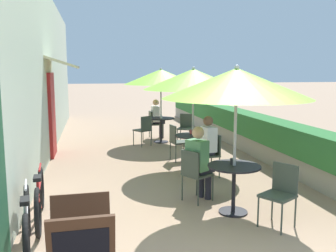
{
  "coord_description": "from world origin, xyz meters",
  "views": [
    {
      "loc": [
        -1.42,
        -3.16,
        2.15
      ],
      "look_at": [
        0.15,
        4.43,
        1.0
      ],
      "focal_mm": 40.0,
      "sensor_mm": 36.0,
      "label": 1
    }
  ],
  "objects_px": {
    "cafe_chair_mid_right": "(177,140)",
    "coffee_cup_mid": "(191,132)",
    "seated_patron_far_right": "(157,117)",
    "patio_umbrella_near": "(236,83)",
    "seated_patron_mid_left": "(206,144)",
    "patio_table_far": "(161,124)",
    "bicycle_leaning": "(27,225)",
    "cafe_chair_far_back": "(144,128)",
    "cafe_chair_near_left": "(194,171)",
    "cafe_chair_near_right": "(281,190)",
    "cafe_chair_far_right": "(154,122)",
    "patio_table_near": "(234,178)",
    "patio_table_mid": "(193,144)",
    "patio_umbrella_far": "(161,77)",
    "patio_umbrella_mid": "(193,79)",
    "cafe_chair_mid_left": "(211,152)",
    "coffee_cup_near": "(232,161)",
    "bicycle_second": "(40,198)",
    "seated_patron_near_left": "(199,160)",
    "coffee_cup_far": "(161,117)",
    "cafe_chair_far_left": "(185,126)"
  },
  "relations": [
    {
      "from": "cafe_chair_mid_right",
      "to": "coffee_cup_mid",
      "type": "relative_size",
      "value": 9.67
    },
    {
      "from": "seated_patron_far_right",
      "to": "patio_umbrella_near",
      "type": "bearing_deg",
      "value": -1.97
    },
    {
      "from": "seated_patron_mid_left",
      "to": "patio_table_far",
      "type": "bearing_deg",
      "value": -5.7
    },
    {
      "from": "cafe_chair_mid_right",
      "to": "bicycle_leaning",
      "type": "distance_m",
      "value": 4.99
    },
    {
      "from": "cafe_chair_far_back",
      "to": "bicycle_leaning",
      "type": "xyz_separation_m",
      "value": [
        -2.25,
        -6.09,
        -0.16
      ]
    },
    {
      "from": "cafe_chair_mid_right",
      "to": "seated_patron_far_right",
      "type": "height_order",
      "value": "seated_patron_far_right"
    },
    {
      "from": "cafe_chair_near_left",
      "to": "seated_patron_far_right",
      "type": "xyz_separation_m",
      "value": [
        0.43,
        5.95,
        0.17
      ]
    },
    {
      "from": "cafe_chair_near_right",
      "to": "cafe_chair_far_right",
      "type": "bearing_deg",
      "value": -26.73
    },
    {
      "from": "patio_table_near",
      "to": "cafe_chair_far_right",
      "type": "xyz_separation_m",
      "value": [
        -0.13,
        6.54,
        -0.03
      ]
    },
    {
      "from": "patio_table_mid",
      "to": "cafe_chair_far_right",
      "type": "xyz_separation_m",
      "value": [
        -0.23,
        3.85,
        -0.03
      ]
    },
    {
      "from": "patio_umbrella_far",
      "to": "seated_patron_far_right",
      "type": "bearing_deg",
      "value": 89.42
    },
    {
      "from": "coffee_cup_mid",
      "to": "patio_umbrella_mid",
      "type": "bearing_deg",
      "value": -93.78
    },
    {
      "from": "cafe_chair_mid_left",
      "to": "cafe_chair_far_right",
      "type": "xyz_separation_m",
      "value": [
        -0.42,
        4.57,
        0.0
      ]
    },
    {
      "from": "cafe_chair_mid_left",
      "to": "bicycle_leaning",
      "type": "relative_size",
      "value": 0.5
    },
    {
      "from": "cafe_chair_far_right",
      "to": "patio_table_near",
      "type": "bearing_deg",
      "value": -0.99
    },
    {
      "from": "patio_table_near",
      "to": "coffee_cup_near",
      "type": "xyz_separation_m",
      "value": [
        -0.0,
        0.07,
        0.24
      ]
    },
    {
      "from": "coffee_cup_near",
      "to": "coffee_cup_mid",
      "type": "xyz_separation_m",
      "value": [
        0.11,
        2.78,
        0.0
      ]
    },
    {
      "from": "patio_umbrella_near",
      "to": "bicycle_second",
      "type": "xyz_separation_m",
      "value": [
        -2.84,
        0.25,
        -1.62
      ]
    },
    {
      "from": "coffee_cup_near",
      "to": "cafe_chair_mid_left",
      "type": "distance_m",
      "value": 1.94
    },
    {
      "from": "seated_patron_mid_left",
      "to": "cafe_chair_far_back",
      "type": "xyz_separation_m",
      "value": [
        -0.79,
        3.39,
        -0.17
      ]
    },
    {
      "from": "seated_patron_near_left",
      "to": "seated_patron_mid_left",
      "type": "bearing_deg",
      "value": 126.39
    },
    {
      "from": "seated_patron_far_right",
      "to": "patio_table_mid",
      "type": "bearing_deg",
      "value": -0.36
    },
    {
      "from": "seated_patron_near_left",
      "to": "cafe_chair_near_right",
      "type": "bearing_deg",
      "value": 1.59
    },
    {
      "from": "bicycle_second",
      "to": "cafe_chair_far_right",
      "type": "bearing_deg",
      "value": 62.0
    },
    {
      "from": "patio_table_near",
      "to": "patio_table_mid",
      "type": "relative_size",
      "value": 1.0
    },
    {
      "from": "coffee_cup_far",
      "to": "cafe_chair_near_left",
      "type": "bearing_deg",
      "value": -94.57
    },
    {
      "from": "cafe_chair_far_left",
      "to": "bicycle_leaning",
      "type": "distance_m",
      "value": 7.19
    },
    {
      "from": "cafe_chair_far_right",
      "to": "bicycle_leaning",
      "type": "relative_size",
      "value": 0.5
    },
    {
      "from": "seated_patron_far_right",
      "to": "bicycle_leaning",
      "type": "xyz_separation_m",
      "value": [
        -2.84,
        -7.29,
        -0.33
      ]
    },
    {
      "from": "seated_patron_near_left",
      "to": "coffee_cup_far",
      "type": "distance_m",
      "value": 5.08
    },
    {
      "from": "patio_umbrella_mid",
      "to": "patio_umbrella_far",
      "type": "height_order",
      "value": "same"
    },
    {
      "from": "bicycle_second",
      "to": "coffee_cup_mid",
      "type": "bearing_deg",
      "value": 36.73
    },
    {
      "from": "cafe_chair_mid_right",
      "to": "seated_patron_far_right",
      "type": "distance_m",
      "value": 3.14
    },
    {
      "from": "seated_patron_mid_left",
      "to": "cafe_chair_near_right",
      "type": "bearing_deg",
      "value": 177.37
    },
    {
      "from": "patio_umbrella_mid",
      "to": "cafe_chair_far_right",
      "type": "relative_size",
      "value": 2.57
    },
    {
      "from": "seated_patron_near_left",
      "to": "coffee_cup_mid",
      "type": "height_order",
      "value": "seated_patron_near_left"
    },
    {
      "from": "cafe_chair_mid_left",
      "to": "patio_umbrella_far",
      "type": "relative_size",
      "value": 0.39
    },
    {
      "from": "seated_patron_near_left",
      "to": "patio_umbrella_near",
      "type": "bearing_deg",
      "value": -2.74
    },
    {
      "from": "patio_table_near",
      "to": "seated_patron_far_right",
      "type": "bearing_deg",
      "value": 90.19
    },
    {
      "from": "patio_umbrella_mid",
      "to": "patio_umbrella_far",
      "type": "bearing_deg",
      "value": 92.36
    },
    {
      "from": "seated_patron_mid_left",
      "to": "cafe_chair_mid_right",
      "type": "xyz_separation_m",
      "value": [
        -0.27,
        1.45,
        -0.17
      ]
    },
    {
      "from": "patio_umbrella_near",
      "to": "cafe_chair_far_left",
      "type": "relative_size",
      "value": 2.57
    },
    {
      "from": "patio_umbrella_near",
      "to": "patio_umbrella_far",
      "type": "distance_m",
      "value": 5.8
    },
    {
      "from": "patio_umbrella_mid",
      "to": "seated_patron_mid_left",
      "type": "distance_m",
      "value": 1.48
    },
    {
      "from": "seated_patron_far_right",
      "to": "seated_patron_near_left",
      "type": "bearing_deg",
      "value": -5.4
    },
    {
      "from": "patio_umbrella_mid",
      "to": "seated_patron_mid_left",
      "type": "relative_size",
      "value": 1.79
    },
    {
      "from": "coffee_cup_mid",
      "to": "coffee_cup_far",
      "type": "relative_size",
      "value": 1.0
    },
    {
      "from": "cafe_chair_far_left",
      "to": "seated_patron_far_right",
      "type": "bearing_deg",
      "value": -28.33
    },
    {
      "from": "cafe_chair_mid_left",
      "to": "patio_umbrella_mid",
      "type": "bearing_deg",
      "value": 5.91
    },
    {
      "from": "bicycle_second",
      "to": "patio_umbrella_mid",
      "type": "bearing_deg",
      "value": 34.98
    }
  ]
}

